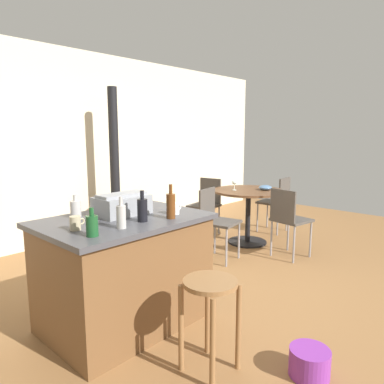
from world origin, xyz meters
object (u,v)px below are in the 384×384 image
cup_0 (76,223)px  dining_table (248,203)px  cup_2 (138,203)px  serving_bowl (265,188)px  bottle_3 (76,209)px  wooden_stool (210,303)px  folding_chair_right (215,218)px  plastic_bucket (309,362)px  toolbox (122,204)px  bottle_1 (92,225)px  wood_stove (116,206)px  cup_1 (175,208)px  wine_glass (234,183)px  folding_chair_far (277,200)px  folding_chair_near (288,217)px  bottle_0 (121,216)px  kitchen_island (125,271)px  folding_chair_left (206,202)px  bottle_4 (142,210)px  bottle_2 (171,205)px

cup_0 → dining_table: bearing=10.8°
cup_2 → serving_bowl: 2.33m
bottle_3 → wooden_stool: bearing=-77.7°
cup_0 → folding_chair_right: bearing=12.8°
cup_2 → plastic_bucket: 1.84m
toolbox → bottle_1: (-0.51, -0.37, -0.01)m
dining_table → wood_stove: 1.88m
cup_1 → wine_glass: cup_1 is taller
folding_chair_far → serving_bowl: size_ratio=4.83×
serving_bowl → cup_1: bearing=-166.8°
folding_chair_near → serving_bowl: bearing=58.1°
folding_chair_near → serving_bowl: (0.34, 0.54, 0.28)m
wood_stove → plastic_bucket: (-0.90, -3.35, -0.43)m
dining_table → bottle_3: (-2.75, -0.22, 0.37)m
bottle_0 → folding_chair_near: bearing=0.9°
kitchen_island → bottle_1: 0.73m
kitchen_island → cup_2: 0.63m
folding_chair_left → bottle_4: bottle_4 is taller
cup_1 → serving_bowl: size_ratio=0.62×
bottle_2 → bottle_3: (-0.49, 0.58, -0.03)m
kitchen_island → cup_2: (0.34, 0.24, 0.48)m
toolbox → bottle_4: (-0.04, -0.30, 0.01)m
folding_chair_far → bottle_2: size_ratio=3.23×
folding_chair_left → plastic_bucket: folding_chair_left is taller
wood_stove → bottle_3: 2.31m
folding_chair_far → cup_1: (-2.92, -0.70, 0.42)m
folding_chair_far → wood_stove: 2.46m
wooden_stool → toolbox: bearing=86.9°
folding_chair_far → wine_glass: (-0.93, 0.15, 0.35)m
toolbox → serving_bowl: (2.59, 0.23, -0.17)m
bottle_1 → wine_glass: (2.80, 0.92, -0.09)m
bottle_0 → cup_0: bottle_0 is taller
bottle_2 → bottle_1: bearing=178.4°
bottle_2 → serving_bowl: bottle_2 is taller
folding_chair_left → toolbox: size_ratio=2.02×
bottle_0 → wooden_stool: bearing=-71.8°
toolbox → folding_chair_far: bearing=7.0°
wood_stove → bottle_3: wood_stove is taller
cup_2 → bottle_4: bearing=-124.8°
folding_chair_near → cup_1: 1.99m
bottle_4 → wood_stove: bearing=59.5°
cup_1 → cup_0: bearing=169.7°
cup_0 → serving_bowl: bearing=7.2°
wooden_stool → wood_stove: wood_stove is taller
bottle_2 → cup_1: bearing=33.4°
wood_stove → wine_glass: 1.72m
kitchen_island → toolbox: size_ratio=3.02×
wooden_stool → bottle_4: size_ratio=2.62×
wooden_stool → cup_1: bearing=62.2°
folding_chair_right → toolbox: 1.71m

